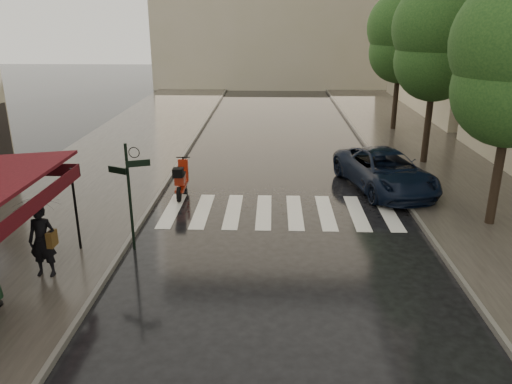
{
  "coord_description": "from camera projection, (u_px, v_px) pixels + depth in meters",
  "views": [
    {
      "loc": [
        2.71,
        -9.78,
        6.3
      ],
      "look_at": [
        2.25,
        4.04,
        1.4
      ],
      "focal_mm": 35.0,
      "sensor_mm": 36.0,
      "label": 1
    }
  ],
  "objects": [
    {
      "name": "scooter",
      "position": [
        181.0,
        180.0,
        18.31
      ],
      "size": [
        0.52,
        1.96,
        1.29
      ],
      "rotation": [
        0.0,
        0.0,
        0.03
      ],
      "color": "black",
      "rests_on": "ground"
    },
    {
      "name": "tree_far",
      "position": [
        402.0,
        32.0,
        27.17
      ],
      "size": [
        3.8,
        3.8,
        8.16
      ],
      "color": "black",
      "rests_on": "sidewalk_far"
    },
    {
      "name": "ground",
      "position": [
        152.0,
        307.0,
        11.4
      ],
      "size": [
        120.0,
        120.0,
        0.0
      ],
      "primitive_type": "plane",
      "color": "black",
      "rests_on": "ground"
    },
    {
      "name": "signpost",
      "position": [
        129.0,
        188.0,
        13.65
      ],
      "size": [
        1.17,
        0.29,
        3.1
      ],
      "color": "black",
      "rests_on": "ground"
    },
    {
      "name": "sidewalk_near",
      "position": [
        115.0,
        160.0,
        22.83
      ],
      "size": [
        6.0,
        60.0,
        0.12
      ],
      "primitive_type": "cube",
      "color": "#38332D",
      "rests_on": "ground"
    },
    {
      "name": "parked_car",
      "position": [
        385.0,
        171.0,
        18.95
      ],
      "size": [
        3.65,
        5.74,
        1.48
      ],
      "primitive_type": "imported",
      "rotation": [
        0.0,
        0.0,
        0.24
      ],
      "color": "black",
      "rests_on": "ground"
    },
    {
      "name": "curb_near",
      "position": [
        181.0,
        160.0,
        22.72
      ],
      "size": [
        0.12,
        60.0,
        0.16
      ],
      "primitive_type": "cube",
      "color": "#595651",
      "rests_on": "ground"
    },
    {
      "name": "pedestrian_with_umbrella",
      "position": [
        38.0,
        212.0,
        12.04
      ],
      "size": [
        1.13,
        1.15,
        2.56
      ],
      "rotation": [
        0.0,
        0.0,
        -0.02
      ],
      "color": "black",
      "rests_on": "sidewalk_near"
    },
    {
      "name": "crosswalk",
      "position": [
        279.0,
        212.0,
        16.95
      ],
      "size": [
        7.85,
        3.2,
        0.01
      ],
      "color": "silver",
      "rests_on": "ground"
    },
    {
      "name": "sidewalk_far",
      "position": [
        440.0,
        163.0,
        22.36
      ],
      "size": [
        5.5,
        60.0,
        0.12
      ],
      "primitive_type": "cube",
      "color": "#38332D",
      "rests_on": "ground"
    },
    {
      "name": "tree_mid",
      "position": [
        438.0,
        34.0,
        20.53
      ],
      "size": [
        3.8,
        3.8,
        8.34
      ],
      "color": "black",
      "rests_on": "sidewalk_far"
    },
    {
      "name": "curb_far",
      "position": [
        377.0,
        162.0,
        22.44
      ],
      "size": [
        0.12,
        60.0,
        0.16
      ],
      "primitive_type": "cube",
      "color": "#595651",
      "rests_on": "ground"
    }
  ]
}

